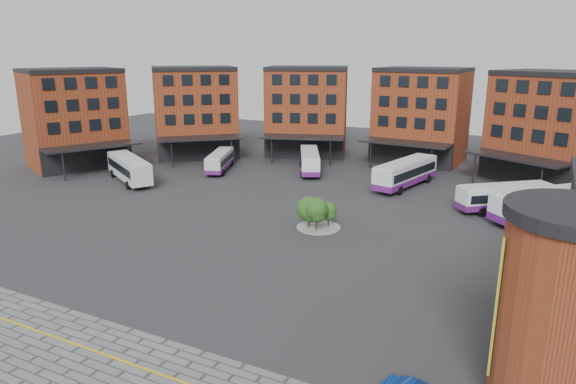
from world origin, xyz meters
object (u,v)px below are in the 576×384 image
at_px(tree_island, 315,211).
at_px(bus_a, 129,167).
at_px(bus_f, 544,204).
at_px(bus_d, 406,173).
at_px(bus_e, 505,197).
at_px(bus_c, 310,161).
at_px(bus_b, 220,161).

height_order(tree_island, bus_a, tree_island).
distance_m(tree_island, bus_a, 30.71).
bearing_deg(bus_f, bus_d, -160.18).
bearing_deg(bus_a, bus_f, -51.43).
distance_m(tree_island, bus_e, 22.01).
relative_size(bus_d, bus_e, 1.28).
bearing_deg(tree_island, bus_a, 168.33).
relative_size(bus_a, bus_e, 1.17).
height_order(tree_island, bus_e, tree_island).
relative_size(bus_c, bus_f, 1.03).
height_order(bus_d, bus_f, bus_d).
xyz_separation_m(bus_d, bus_f, (16.30, -7.32, -0.04)).
bearing_deg(bus_f, tree_island, -103.02).
distance_m(bus_c, bus_e, 28.05).
bearing_deg(bus_f, bus_c, -153.06).
distance_m(bus_a, bus_b, 13.17).
relative_size(bus_b, bus_e, 1.01).
distance_m(bus_a, bus_e, 47.05).
bearing_deg(bus_a, bus_b, -1.80).
relative_size(tree_island, bus_a, 0.38).
distance_m(bus_c, bus_f, 32.32).
distance_m(tree_island, bus_c, 24.97).
xyz_separation_m(bus_e, bus_f, (3.88, -1.94, 0.20)).
distance_m(bus_e, bus_f, 4.34).
bearing_deg(bus_f, bus_e, -162.56).
bearing_deg(bus_a, tree_island, -70.81).
distance_m(bus_b, bus_e, 39.20).
distance_m(bus_a, bus_c, 25.18).
distance_m(bus_b, bus_d, 26.88).
distance_m(bus_c, bus_d, 14.76).
xyz_separation_m(tree_island, bus_b, (-22.97, 17.30, -0.39)).
relative_size(bus_a, bus_d, 0.92).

